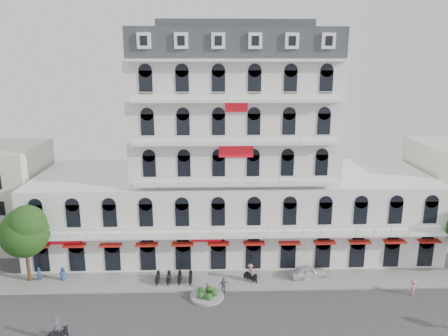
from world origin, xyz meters
TOP-DOWN VIEW (x-y plane):
  - ground at (0.00, 0.00)m, footprint 120.00×120.00m
  - sidewalk at (0.00, 9.00)m, footprint 53.00×4.00m
  - main_building at (0.00, 18.00)m, footprint 45.00×15.00m
  - traffic_island at (-3.00, 6.00)m, footprint 3.20×3.20m
  - parked_scooter_row at (-6.35, 8.80)m, footprint 4.40×1.80m
  - tree_west_inner at (-20.95, 9.48)m, footprint 4.76×4.76m
  - parked_car at (7.35, 9.50)m, footprint 4.05×2.23m
  - rider_west at (-14.94, -0.16)m, footprint 1.51×1.09m
  - rider_center at (1.36, 8.82)m, footprint 1.34×1.28m
  - pedestrian_left at (-17.65, 9.50)m, footprint 0.90×0.76m
  - pedestrian_mid at (-1.39, 6.80)m, footprint 1.01×0.54m
  - pedestrian_right at (16.72, 5.94)m, footprint 1.16×0.93m
  - pedestrian_far at (-20.00, 9.50)m, footprint 0.67×0.66m

SIDE VIEW (x-z plane):
  - ground at x=0.00m, z-range 0.00..0.00m
  - parked_scooter_row at x=-6.35m, z-range -0.55..0.55m
  - sidewalk at x=0.00m, z-range 0.00..0.16m
  - traffic_island at x=-3.00m, z-range -0.54..1.06m
  - parked_car at x=7.35m, z-range 0.00..1.30m
  - pedestrian_far at x=-20.00m, z-range 0.00..1.56m
  - pedestrian_left at x=-17.65m, z-range 0.00..1.57m
  - pedestrian_right at x=16.72m, z-range 0.00..1.58m
  - pedestrian_mid at x=-1.39m, z-range 0.00..1.63m
  - rider_west at x=-14.94m, z-range -0.11..2.03m
  - rider_center at x=1.36m, z-range 0.04..2.04m
  - tree_west_inner at x=-20.95m, z-range 1.56..9.81m
  - main_building at x=0.00m, z-range -2.94..22.86m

